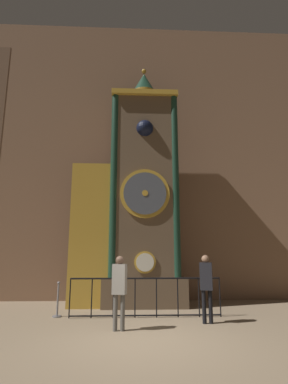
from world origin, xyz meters
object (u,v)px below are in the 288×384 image
Objects in this scene: visitor_near at (119,285)px; stanchion_post at (57,305)px; clock_tower at (133,200)px; visitor_far at (206,281)px.

visitor_near reaches higher than stanchion_post.
clock_tower is 5.31× the size of visitor_far.
visitor_far is (2.04, -2.95, -2.83)m from clock_tower.
visitor_near is 1.75× the size of stanchion_post.
clock_tower is at bearing 141.63° from visitor_far.
visitor_near is at bearing -95.72° from clock_tower.
stanchion_post is at bearing 151.57° from visitor_near.
visitor_near is 0.99× the size of visitor_far.
visitor_far is at bearing 30.70° from visitor_near.
stanchion_post is at bearing -177.44° from visitor_far.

